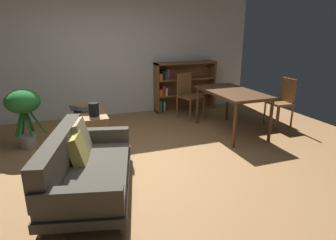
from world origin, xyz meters
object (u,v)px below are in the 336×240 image
Objects in this scene: fabric_couch at (83,165)px; media_console at (91,127)px; potted_floor_plant at (23,107)px; bookshelf at (181,86)px; dining_chair_near at (283,100)px; dining_chair_far at (188,93)px; desk_speaker at (94,109)px; dining_table at (232,95)px; open_laptop at (84,109)px.

fabric_couch is 1.77× the size of media_console.
bookshelf reaches higher than potted_floor_plant.
dining_chair_near is 1.90m from dining_chair_far.
desk_speaker is 2.82m from bookshelf.
media_console is 1.14× the size of potted_floor_plant.
potted_floor_plant is (-1.03, 0.43, 0.03)m from desk_speaker.
desk_speaker reaches higher than media_console.
desk_speaker is 3.57m from dining_chair_near.
fabric_couch is 2.01× the size of potted_floor_plant.
dining_table is at bearing -82.44° from bookshelf.
dining_table is 1.81m from bookshelf.
dining_chair_far is (2.13, 0.79, 0.26)m from media_console.
potted_floor_plant is 3.50m from bookshelf.
dining_chair_far is at bearing 44.66° from fabric_couch.
dining_chair_near is at bearing -6.06° from media_console.
fabric_couch is 3.34m from dining_chair_far.
dining_chair_far is (2.22, 0.72, -0.04)m from open_laptop.
bookshelf is at bearing 32.78° from media_console.
dining_chair_near is (3.57, -0.07, -0.12)m from desk_speaker.
potted_floor_plant is 1.01× the size of dining_chair_far.
dining_table is at bearing 177.94° from dining_chair_near.
dining_chair_far is (-0.36, 1.14, -0.17)m from dining_table.
desk_speaker is at bearing -151.99° from dining_chair_far.
open_laptop is at bearing 140.39° from media_console.
open_laptop is at bearing -149.52° from bookshelf.
dining_chair_far reaches higher than fabric_couch.
open_laptop is at bearing 108.60° from desk_speaker.
fabric_couch is at bearing -98.82° from media_console.
bookshelf is (2.20, 1.76, -0.09)m from desk_speaker.
dining_table is 1.14m from dining_chair_near.
media_console is 1.15× the size of dining_chair_far.
media_console is at bearing -6.51° from potted_floor_plant.
potted_floor_plant is (-0.98, 0.11, 0.41)m from media_console.
dining_table is at bearing 23.84° from fabric_couch.
dining_table is 1.20m from dining_chair_far.
dining_table is at bearing -7.48° from potted_floor_plant.
media_console is 2.69m from bookshelf.
dining_chair_far is at bearing 18.02° from open_laptop.
desk_speaker is (0.13, -0.39, 0.08)m from open_laptop.
desk_speaker is at bearing -82.24° from media_console.
potted_floor_plant is 0.65× the size of dining_table.
potted_floor_plant is 1.01× the size of dining_chair_near.
potted_floor_plant reaches higher than dining_table.
media_console is 0.32m from open_laptop.
dining_table is (3.47, -0.45, 0.02)m from potted_floor_plant.
potted_floor_plant is at bearing 114.12° from fabric_couch.
dining_table reaches higher than desk_speaker.
potted_floor_plant is at bearing -157.55° from bookshelf.
potted_floor_plant reaches higher than fabric_couch.
fabric_couch is 2.02× the size of dining_chair_far.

